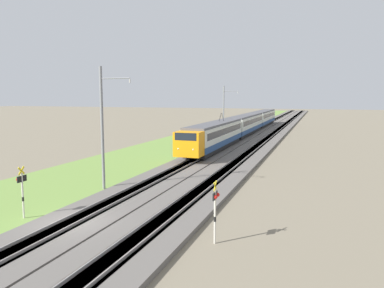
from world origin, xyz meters
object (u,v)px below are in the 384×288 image
at_px(passenger_train, 246,123).
at_px(crossing_signal_far, 215,206).
at_px(catenary_mast_mid, 224,112).
at_px(crossing_signal_near, 22,188).
at_px(catenary_mast_near, 103,128).

relative_size(passenger_train, crossing_signal_far, 20.43).
bearing_deg(catenary_mast_mid, crossing_signal_far, -166.29).
height_order(crossing_signal_near, catenary_mast_near, catenary_mast_near).
bearing_deg(catenary_mast_mid, passenger_train, -24.07).
relative_size(crossing_signal_near, catenary_mast_mid, 0.36).
relative_size(passenger_train, catenary_mast_mid, 7.20).
distance_m(crossing_signal_near, catenary_mast_mid, 44.42).
bearing_deg(catenary_mast_near, catenary_mast_mid, -0.00).
bearing_deg(passenger_train, crossing_signal_near, -3.82).
bearing_deg(crossing_signal_near, catenary_mast_near, -95.21).
xyz_separation_m(passenger_train, catenary_mast_mid, (-5.97, 2.67, 2.29)).
bearing_deg(passenger_train, catenary_mast_near, -3.57).
bearing_deg(crossing_signal_near, passenger_train, -93.82).
bearing_deg(crossing_signal_far, catenary_mast_mid, 103.71).
height_order(passenger_train, catenary_mast_mid, catenary_mast_mid).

